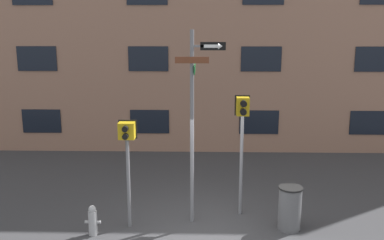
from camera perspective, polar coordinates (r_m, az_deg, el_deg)
The scene contains 6 objects.
ground_plane at distance 9.92m, azimuth 1.74°, elevation -15.00°, with size 60.00×60.00×0.00m, color #38383A.
street_sign_pole at distance 9.68m, azimuth 0.34°, elevation 0.83°, with size 1.11×0.85×4.50m.
pedestrian_signal_left at distance 9.66m, azimuth -8.64°, elevation -3.14°, with size 0.42×0.40×2.52m.
pedestrian_signal_right at distance 10.20m, azimuth 6.72°, elevation -0.41°, with size 0.36×0.40×2.97m.
fire_hydrant at distance 10.00m, azimuth -13.09°, elevation -12.95°, with size 0.35×0.19×0.69m.
trash_bin at distance 10.20m, azimuth 12.91°, elevation -11.36°, with size 0.55×0.55×1.02m.
Camera 1 is at (-0.08, -8.81, 4.56)m, focal length 40.00 mm.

